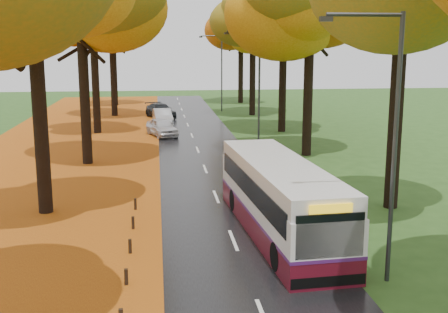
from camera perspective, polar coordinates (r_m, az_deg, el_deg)
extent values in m
cube|color=black|center=(33.25, -2.08, -0.93)|extent=(6.50, 90.00, 0.04)
cube|color=silver|center=(33.24, -2.08, -0.89)|extent=(0.12, 90.00, 0.01)
cube|color=maroon|center=(33.74, -17.49, -1.29)|extent=(12.00, 90.00, 0.02)
cube|color=#B16212|center=(33.14, -7.34, -1.02)|extent=(0.90, 90.00, 0.01)
cylinder|color=black|center=(24.49, -18.25, 4.88)|extent=(0.60, 0.60, 9.15)
cylinder|color=black|center=(34.28, -13.97, 5.85)|extent=(0.60, 0.60, 8.00)
ellipsoid|color=gold|center=(34.18, -14.39, 14.22)|extent=(9.20, 9.20, 7.18)
cylinder|color=black|center=(46.21, -12.94, 7.61)|extent=(0.60, 0.60, 8.58)
ellipsoid|color=gold|center=(46.19, -13.24, 14.26)|extent=(8.00, 8.00, 6.24)
cylinder|color=black|center=(57.08, -11.20, 8.64)|extent=(0.60, 0.60, 9.15)
ellipsoid|color=gold|center=(57.12, -11.43, 14.38)|extent=(9.20, 9.20, 7.18)
cylinder|color=black|center=(67.12, -11.08, 8.54)|extent=(0.60, 0.60, 8.00)
ellipsoid|color=gold|center=(67.07, -11.24, 12.81)|extent=(8.00, 8.00, 6.24)
cylinder|color=black|center=(25.15, 17.12, 5.18)|extent=(0.60, 0.60, 9.22)
cylinder|color=black|center=(36.28, 8.53, 6.51)|extent=(0.60, 0.60, 8.19)
ellipsoid|color=orange|center=(36.22, 8.78, 14.60)|extent=(9.20, 9.20, 7.18)
cylinder|color=black|center=(46.09, 5.98, 7.91)|extent=(0.60, 0.60, 8.70)
ellipsoid|color=orange|center=(46.08, 6.13, 14.67)|extent=(8.20, 8.20, 6.40)
cylinder|color=black|center=(56.74, 2.92, 8.86)|extent=(0.60, 0.60, 9.22)
ellipsoid|color=orange|center=(56.77, 2.98, 14.68)|extent=(9.20, 9.20, 7.18)
cylinder|color=black|center=(68.69, 1.71, 8.88)|extent=(0.60, 0.60, 8.19)
ellipsoid|color=orange|center=(68.66, 1.74, 13.16)|extent=(8.20, 8.20, 6.40)
cube|color=black|center=(17.41, -9.90, -11.97)|extent=(0.11, 0.11, 0.52)
cube|color=black|center=(19.82, -9.52, -9.00)|extent=(0.11, 0.11, 0.52)
cube|color=black|center=(22.28, -9.23, -6.68)|extent=(0.11, 0.11, 0.52)
cube|color=black|center=(24.76, -8.99, -4.82)|extent=(0.11, 0.11, 0.52)
cylinder|color=#333538|center=(17.12, 16.94, 0.41)|extent=(0.14, 0.14, 8.00)
cylinder|color=#333538|center=(16.43, 14.12, 13.80)|extent=(2.20, 0.11, 0.11)
cube|color=#333538|center=(16.07, 10.33, 13.59)|extent=(0.35, 0.18, 0.14)
cylinder|color=#333538|center=(38.12, 3.59, 6.70)|extent=(0.14, 0.14, 8.00)
cylinder|color=#333538|center=(37.82, 1.99, 12.59)|extent=(2.20, 0.11, 0.11)
cube|color=#333538|center=(37.66, 0.29, 12.42)|extent=(0.35, 0.18, 0.14)
cylinder|color=#333538|center=(59.85, -0.23, 8.42)|extent=(0.14, 0.14, 8.00)
cylinder|color=#333538|center=(59.65, -1.31, 12.16)|extent=(2.20, 0.11, 0.11)
cube|color=#333538|center=(59.56, -2.39, 12.04)|extent=(0.35, 0.18, 0.14)
cube|color=#510C1A|center=(21.56, 5.57, -6.63)|extent=(3.07, 10.52, 0.85)
cube|color=silver|center=(21.26, 5.62, -3.96)|extent=(3.07, 10.52, 1.23)
cube|color=silver|center=(21.03, 5.67, -1.49)|extent=(3.01, 10.31, 0.66)
cube|color=#4C1C62|center=(21.42, 5.59, -5.43)|extent=(3.09, 10.54, 0.11)
cube|color=black|center=(21.17, 5.64, -2.98)|extent=(3.04, 9.69, 0.80)
cube|color=black|center=(16.55, 10.71, -7.95)|extent=(2.07, 0.20, 1.32)
cube|color=yellow|center=(16.30, 10.81, -5.22)|extent=(1.30, 0.15, 0.26)
cube|color=black|center=(17.07, 10.51, -12.32)|extent=(2.31, 0.28, 0.33)
cylinder|color=black|center=(18.07, 5.48, -10.09)|extent=(0.33, 0.96, 0.94)
cylinder|color=black|center=(18.75, 11.80, -9.48)|extent=(0.33, 0.96, 0.94)
cylinder|color=black|center=(24.19, 1.08, -4.45)|extent=(0.33, 0.96, 0.94)
cylinder|color=black|center=(24.69, 5.91, -4.17)|extent=(0.33, 0.96, 0.94)
imported|color=silver|center=(43.98, -6.32, 2.99)|extent=(2.81, 4.36, 1.38)
imported|color=#A9ACB1|center=(49.98, -6.26, 4.02)|extent=(1.87, 4.41, 1.41)
imported|color=black|center=(54.87, -6.47, 4.64)|extent=(3.37, 5.07, 1.37)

